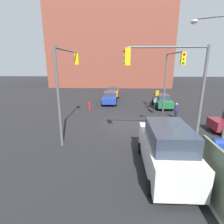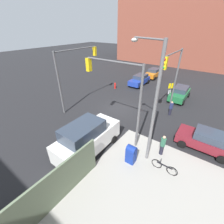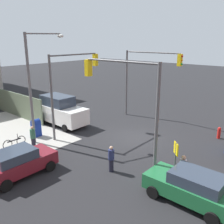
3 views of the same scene
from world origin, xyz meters
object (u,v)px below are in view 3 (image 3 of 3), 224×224
object	(u,v)px
street_lamp_corner	(35,81)
pedestrian_waiting	(111,158)
traffic_signal_se_corner	(146,71)
traffic_signal_ne_corner	(71,78)
traffic_signal_nw_corner	(126,94)
hatchback_maroon	(19,162)
pedestrian_walking_north	(183,170)
hatchback_green	(191,187)
van_white_delivery	(60,110)
mailbox_blue	(36,127)
pedestrian_crossing	(33,137)
bicycle_leaning_on_fence	(15,142)
fire_hydrant	(219,133)

from	to	relation	value
street_lamp_corner	pedestrian_waiting	world-z (taller)	street_lamp_corner
traffic_signal_se_corner	traffic_signal_ne_corner	size ratio (longest dim) A/B	1.00
street_lamp_corner	pedestrian_waiting	bearing A→B (deg)	-177.87
traffic_signal_nw_corner	pedestrian_waiting	size ratio (longest dim) A/B	4.03
hatchback_maroon	pedestrian_walking_north	distance (m)	9.08
street_lamp_corner	hatchback_green	size ratio (longest dim) A/B	1.88
street_lamp_corner	van_white_delivery	bearing A→B (deg)	-59.44
mailbox_blue	pedestrian_crossing	size ratio (longest dim) A/B	0.83
traffic_signal_nw_corner	hatchback_green	world-z (taller)	traffic_signal_nw_corner
pedestrian_waiting	mailbox_blue	bearing A→B (deg)	-34.92
mailbox_blue	street_lamp_corner	bearing A→B (deg)	158.09
hatchback_maroon	bicycle_leaning_on_fence	distance (m)	4.38
hatchback_maroon	pedestrian_crossing	size ratio (longest dim) A/B	2.30
pedestrian_crossing	van_white_delivery	bearing A→B (deg)	35.44
traffic_signal_se_corner	street_lamp_corner	distance (m)	10.36
traffic_signal_se_corner	pedestrian_crossing	distance (m)	11.79
hatchback_maroon	van_white_delivery	size ratio (longest dim) A/B	0.73
pedestrian_waiting	traffic_signal_ne_corner	bearing A→B (deg)	-55.20
traffic_signal_se_corner	pedestrian_waiting	bearing A→B (deg)	113.50
pedestrian_waiting	bicycle_leaning_on_fence	xyz separation A→B (m)	(7.60, 2.00, -0.49)
fire_hydrant	hatchback_green	distance (m)	9.27
hatchback_green	bicycle_leaning_on_fence	distance (m)	12.61
fire_hydrant	hatchback_maroon	xyz separation A→B (m)	(6.64, 13.20, 0.36)
traffic_signal_ne_corner	hatchback_maroon	size ratio (longest dim) A/B	1.64
traffic_signal_nw_corner	pedestrian_waiting	world-z (taller)	traffic_signal_nw_corner
traffic_signal_nw_corner	fire_hydrant	size ratio (longest dim) A/B	6.91
mailbox_blue	van_white_delivery	bearing A→B (deg)	-72.45
fire_hydrant	van_white_delivery	xyz separation A→B (m)	(12.21, 6.00, 0.79)
street_lamp_corner	bicycle_leaning_on_fence	bearing A→B (deg)	72.38
hatchback_green	bicycle_leaning_on_fence	size ratio (longest dim) A/B	2.43
fire_hydrant	pedestrian_walking_north	distance (m)	8.05
traffic_signal_nw_corner	pedestrian_walking_north	distance (m)	5.04
mailbox_blue	pedestrian_crossing	distance (m)	2.50
hatchback_green	hatchback_maroon	distance (m)	9.37
pedestrian_crossing	traffic_signal_se_corner	bearing A→B (deg)	-7.43
mailbox_blue	traffic_signal_nw_corner	bearing A→B (deg)	-176.70
pedestrian_walking_north	hatchback_maroon	bearing A→B (deg)	11.84
pedestrian_crossing	pedestrian_waiting	world-z (taller)	pedestrian_crossing
traffic_signal_se_corner	fire_hydrant	distance (m)	8.34
traffic_signal_nw_corner	traffic_signal_ne_corner	size ratio (longest dim) A/B	1.00
traffic_signal_se_corner	fire_hydrant	xyz separation A→B (m)	(-7.22, 0.30, -4.17)
traffic_signal_se_corner	fire_hydrant	bearing A→B (deg)	177.62
pedestrian_waiting	pedestrian_walking_north	world-z (taller)	pedestrian_walking_north
traffic_signal_nw_corner	traffic_signal_ne_corner	distance (m)	7.22
pedestrian_walking_north	hatchback_green	bearing A→B (deg)	109.03
hatchback_green	traffic_signal_se_corner	bearing A→B (deg)	-46.20
pedestrian_walking_north	bicycle_leaning_on_fence	world-z (taller)	pedestrian_walking_north
traffic_signal_nw_corner	traffic_signal_se_corner	distance (m)	10.15
fire_hydrant	van_white_delivery	size ratio (longest dim) A/B	0.17
hatchback_green	van_white_delivery	bearing A→B (deg)	-12.43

